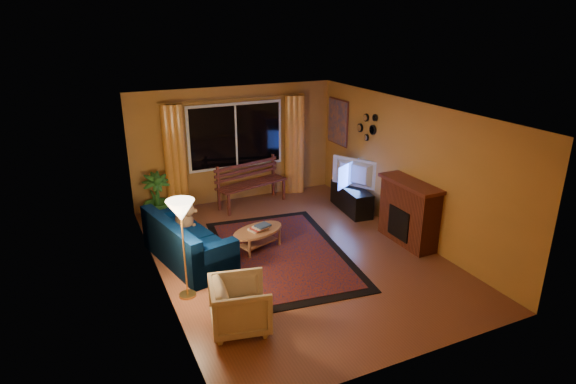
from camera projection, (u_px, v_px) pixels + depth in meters
name	position (u px, v px, depth m)	size (l,w,h in m)	color
floor	(295.00, 255.00, 8.29)	(4.50, 6.00, 0.02)	brown
ceiling	(296.00, 109.00, 7.42)	(4.50, 6.00, 0.02)	white
wall_back	(235.00, 144.00, 10.42)	(4.50, 0.02, 2.50)	#C0833A
wall_left	(155.00, 208.00, 6.96)	(0.02, 6.00, 2.50)	#C0833A
wall_right	(407.00, 169.00, 8.75)	(0.02, 6.00, 2.50)	#C0833A
window	(236.00, 136.00, 10.29)	(2.00, 0.02, 1.30)	black
curtain_rod	(235.00, 99.00, 9.98)	(0.03, 0.03, 3.20)	#BF8C3F
curtain_left	(175.00, 159.00, 9.82)	(0.36, 0.36, 2.24)	orange
curtain_right	(294.00, 145.00, 10.89)	(0.36, 0.36, 2.24)	orange
bench	(252.00, 194.00, 10.40)	(1.60, 0.47, 0.48)	#542018
potted_plant	(157.00, 198.00, 9.49)	(0.55, 0.55, 0.98)	#235B1E
sofa	(188.00, 239.00, 7.96)	(0.82, 1.92, 0.78)	#01143D
dog	(184.00, 217.00, 8.27)	(0.31, 0.43, 0.46)	#886449
armchair	(240.00, 303.00, 6.22)	(0.74, 0.69, 0.76)	#CEB691
floor_lamp	(184.00, 250.00, 6.81)	(0.25, 0.25, 1.50)	#BF8C3F
rug	(281.00, 253.00, 8.31)	(2.10, 3.31, 0.02)	#7C1E02
coffee_table	(258.00, 239.00, 8.44)	(1.00, 1.00, 0.36)	#B5724B
tv_console	(351.00, 199.00, 10.09)	(0.41, 1.23, 0.51)	black
television	(353.00, 174.00, 9.90)	(1.04, 0.14, 0.60)	black
fireplace	(409.00, 214.00, 8.57)	(0.40, 1.20, 1.10)	maroon
mirror_cluster	(367.00, 125.00, 9.65)	(0.06, 0.60, 0.56)	black
painting	(338.00, 122.00, 10.68)	(0.04, 0.76, 0.96)	orange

